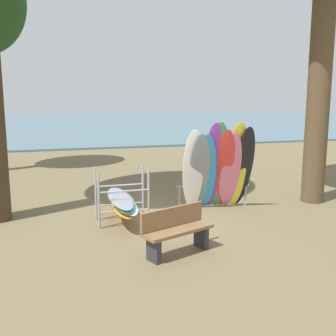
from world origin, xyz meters
The scene contains 5 objects.
ground_plane centered at (0.00, 0.00, 0.00)m, with size 80.00×80.00×0.00m, color brown.
lake_water centered at (0.00, 30.43, 0.05)m, with size 80.00×36.00×0.10m, color #477084.
leaning_board_pile centered at (1.45, 0.32, 1.05)m, with size 1.90×1.06×2.25m.
board_storage_rack centered at (-1.04, -0.05, 0.50)m, with size 1.15×2.13×1.25m.
park_bench centered at (-0.39, -2.13, 0.45)m, with size 1.45×0.91×0.85m.
Camera 1 is at (-2.48, -8.98, 2.91)m, focal length 43.95 mm.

